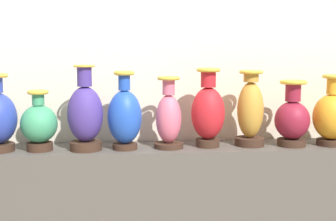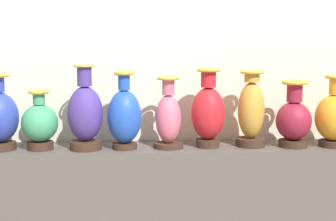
{
  "view_description": "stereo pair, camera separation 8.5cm",
  "coord_description": "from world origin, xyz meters",
  "px_view_note": "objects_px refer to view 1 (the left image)",
  "views": [
    {
      "loc": [
        -0.21,
        -2.19,
        1.37
      ],
      "look_at": [
        0.0,
        0.0,
        1.1
      ],
      "focal_mm": 46.81,
      "sensor_mm": 36.0,
      "label": 1
    },
    {
      "loc": [
        -0.12,
        -2.2,
        1.37
      ],
      "look_at": [
        0.0,
        0.0,
        1.1
      ],
      "focal_mm": 46.81,
      "sensor_mm": 36.0,
      "label": 2
    }
  ],
  "objects_px": {
    "vase_rose": "(169,118)",
    "vase_amber": "(332,116)",
    "vase_burgundy": "(292,118)",
    "vase_ochre": "(250,111)",
    "vase_jade": "(39,124)",
    "vase_sapphire": "(125,116)",
    "vase_indigo": "(85,115)",
    "vase_crimson": "(208,112)"
  },
  "relations": [
    {
      "from": "vase_sapphire",
      "to": "vase_rose",
      "type": "xyz_separation_m",
      "value": [
        0.22,
        0.01,
        -0.01
      ]
    },
    {
      "from": "vase_indigo",
      "to": "vase_crimson",
      "type": "relative_size",
      "value": 1.04
    },
    {
      "from": "vase_amber",
      "to": "vase_rose",
      "type": "bearing_deg",
      "value": 179.06
    },
    {
      "from": "vase_sapphire",
      "to": "vase_jade",
      "type": "bearing_deg",
      "value": 179.36
    },
    {
      "from": "vase_rose",
      "to": "vase_burgundy",
      "type": "bearing_deg",
      "value": -0.79
    },
    {
      "from": "vase_indigo",
      "to": "vase_burgundy",
      "type": "bearing_deg",
      "value": 0.36
    },
    {
      "from": "vase_ochre",
      "to": "vase_burgundy",
      "type": "bearing_deg",
      "value": -7.5
    },
    {
      "from": "vase_jade",
      "to": "vase_ochre",
      "type": "bearing_deg",
      "value": 1.34
    },
    {
      "from": "vase_sapphire",
      "to": "vase_amber",
      "type": "xyz_separation_m",
      "value": [
        1.06,
        -0.0,
        -0.01
      ]
    },
    {
      "from": "vase_rose",
      "to": "vase_amber",
      "type": "height_order",
      "value": "vase_amber"
    },
    {
      "from": "vase_ochre",
      "to": "vase_amber",
      "type": "distance_m",
      "value": 0.42
    },
    {
      "from": "vase_ochre",
      "to": "vase_amber",
      "type": "relative_size",
      "value": 1.06
    },
    {
      "from": "vase_rose",
      "to": "vase_ochre",
      "type": "height_order",
      "value": "vase_ochre"
    },
    {
      "from": "vase_indigo",
      "to": "vase_sapphire",
      "type": "height_order",
      "value": "vase_indigo"
    },
    {
      "from": "vase_sapphire",
      "to": "vase_burgundy",
      "type": "bearing_deg",
      "value": 0.09
    },
    {
      "from": "vase_rose",
      "to": "vase_burgundy",
      "type": "xyz_separation_m",
      "value": [
        0.63,
        -0.01,
        -0.01
      ]
    },
    {
      "from": "vase_sapphire",
      "to": "vase_burgundy",
      "type": "relative_size",
      "value": 1.15
    },
    {
      "from": "vase_rose",
      "to": "vase_crimson",
      "type": "height_order",
      "value": "vase_crimson"
    },
    {
      "from": "vase_indigo",
      "to": "vase_burgundy",
      "type": "height_order",
      "value": "vase_indigo"
    },
    {
      "from": "vase_sapphire",
      "to": "vase_burgundy",
      "type": "distance_m",
      "value": 0.86
    },
    {
      "from": "vase_rose",
      "to": "vase_amber",
      "type": "xyz_separation_m",
      "value": [
        0.84,
        -0.01,
        -0.0
      ]
    },
    {
      "from": "vase_indigo",
      "to": "vase_crimson",
      "type": "distance_m",
      "value": 0.61
    },
    {
      "from": "vase_sapphire",
      "to": "vase_rose",
      "type": "bearing_deg",
      "value": 2.59
    },
    {
      "from": "vase_jade",
      "to": "vase_sapphire",
      "type": "height_order",
      "value": "vase_sapphire"
    },
    {
      "from": "vase_indigo",
      "to": "vase_rose",
      "type": "distance_m",
      "value": 0.41
    },
    {
      "from": "vase_jade",
      "to": "vase_rose",
      "type": "relative_size",
      "value": 0.83
    },
    {
      "from": "vase_rose",
      "to": "vase_amber",
      "type": "bearing_deg",
      "value": -0.94
    },
    {
      "from": "vase_burgundy",
      "to": "vase_amber",
      "type": "relative_size",
      "value": 0.92
    },
    {
      "from": "vase_rose",
      "to": "vase_ochre",
      "type": "relative_size",
      "value": 0.92
    },
    {
      "from": "vase_jade",
      "to": "vase_rose",
      "type": "xyz_separation_m",
      "value": [
        0.64,
        0.01,
        0.02
      ]
    },
    {
      "from": "vase_indigo",
      "to": "vase_rose",
      "type": "relative_size",
      "value": 1.16
    },
    {
      "from": "vase_burgundy",
      "to": "vase_ochre",
      "type": "bearing_deg",
      "value": 172.5
    },
    {
      "from": "vase_amber",
      "to": "vase_crimson",
      "type": "bearing_deg",
      "value": 177.78
    },
    {
      "from": "vase_crimson",
      "to": "vase_ochre",
      "type": "distance_m",
      "value": 0.22
    },
    {
      "from": "vase_sapphire",
      "to": "vase_crimson",
      "type": "distance_m",
      "value": 0.42
    },
    {
      "from": "vase_jade",
      "to": "vase_burgundy",
      "type": "relative_size",
      "value": 0.88
    },
    {
      "from": "vase_crimson",
      "to": "vase_burgundy",
      "type": "xyz_separation_m",
      "value": [
        0.43,
        -0.02,
        -0.04
      ]
    },
    {
      "from": "vase_jade",
      "to": "vase_ochre",
      "type": "relative_size",
      "value": 0.76
    },
    {
      "from": "vase_indigo",
      "to": "vase_amber",
      "type": "height_order",
      "value": "vase_indigo"
    },
    {
      "from": "vase_burgundy",
      "to": "vase_amber",
      "type": "distance_m",
      "value": 0.21
    },
    {
      "from": "vase_crimson",
      "to": "vase_amber",
      "type": "distance_m",
      "value": 0.64
    },
    {
      "from": "vase_jade",
      "to": "vase_amber",
      "type": "distance_m",
      "value": 1.48
    }
  ]
}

